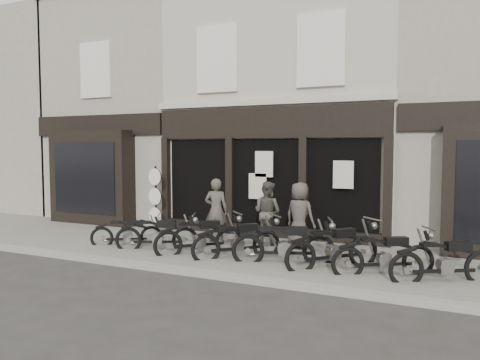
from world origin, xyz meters
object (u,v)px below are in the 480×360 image
at_px(motorcycle_5, 334,251).
at_px(man_right, 300,215).
at_px(motorcycle_2, 200,240).
at_px(motorcycle_6, 385,259).
at_px(advert_sign_post, 155,202).
at_px(motorcycle_4, 285,248).
at_px(motorcycle_1, 158,237).
at_px(motorcycle_3, 238,244).
at_px(motorcycle_0, 128,235).
at_px(motorcycle_7, 446,265).
at_px(man_centre, 267,212).
at_px(man_left, 216,210).

xyz_separation_m(motorcycle_5, man_right, (-1.26, 1.47, 0.53)).
height_order(motorcycle_2, motorcycle_6, motorcycle_2).
distance_m(motorcycle_6, advert_sign_post, 7.47).
bearing_deg(motorcycle_4, motorcycle_2, 157.75).
height_order(motorcycle_1, motorcycle_3, motorcycle_3).
bearing_deg(man_right, motorcycle_3, 71.55).
distance_m(motorcycle_5, motorcycle_6, 1.10).
bearing_deg(motorcycle_0, motorcycle_3, -31.53).
xyz_separation_m(motorcycle_2, motorcycle_6, (4.43, -0.05, -0.01)).
bearing_deg(man_right, motorcycle_5, 146.39).
xyz_separation_m(motorcycle_7, man_centre, (-4.50, 1.87, 0.54)).
relative_size(man_centre, advert_sign_post, 0.79).
bearing_deg(motorcycle_0, motorcycle_2, -32.05).
distance_m(motorcycle_4, motorcycle_6, 2.20).
relative_size(motorcycle_3, motorcycle_4, 0.81).
distance_m(motorcycle_1, motorcycle_4, 3.44).
height_order(motorcycle_0, motorcycle_6, motorcycle_6).
distance_m(motorcycle_1, advert_sign_post, 2.63).
bearing_deg(motorcycle_5, motorcycle_2, 134.27).
xyz_separation_m(motorcycle_5, advert_sign_post, (-6.07, 1.89, 0.60)).
distance_m(motorcycle_2, motorcycle_5, 3.34).
bearing_deg(advert_sign_post, motorcycle_2, -25.43).
bearing_deg(man_right, motorcycle_7, 170.49).
bearing_deg(man_centre, motorcycle_7, 172.11).
xyz_separation_m(motorcycle_1, motorcycle_5, (4.55, 0.15, 0.04)).
height_order(motorcycle_0, motorcycle_1, motorcycle_1).
distance_m(motorcycle_7, advert_sign_post, 8.60).
distance_m(motorcycle_2, motorcycle_7, 5.59).
relative_size(motorcycle_0, motorcycle_5, 0.91).
distance_m(motorcycle_3, man_centre, 1.82).
distance_m(motorcycle_2, motorcycle_4, 2.23).
bearing_deg(motorcycle_6, motorcycle_5, 142.23).
bearing_deg(motorcycle_3, advert_sign_post, 106.50).
height_order(motorcycle_4, man_left, man_left).
relative_size(motorcycle_5, motorcycle_7, 0.93).
bearing_deg(motorcycle_7, man_centre, 127.21).
xyz_separation_m(motorcycle_1, motorcycle_7, (6.81, -0.04, 0.02)).
bearing_deg(motorcycle_4, motorcycle_7, -23.38).
height_order(motorcycle_6, man_left, man_left).
relative_size(motorcycle_6, man_right, 1.16).
relative_size(motorcycle_3, motorcycle_6, 0.90).
relative_size(motorcycle_4, motorcycle_6, 1.12).
height_order(motorcycle_2, advert_sign_post, advert_sign_post).
bearing_deg(man_centre, motorcycle_3, 102.54).
xyz_separation_m(motorcycle_3, advert_sign_post, (-3.76, 1.96, 0.62)).
bearing_deg(motorcycle_5, motorcycle_6, -54.01).
xyz_separation_m(motorcycle_7, man_left, (-5.85, 1.44, 0.57)).
xyz_separation_m(motorcycle_6, man_right, (-2.35, 1.60, 0.56)).
distance_m(motorcycle_3, man_left, 1.93).
relative_size(motorcycle_4, motorcycle_5, 1.17).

